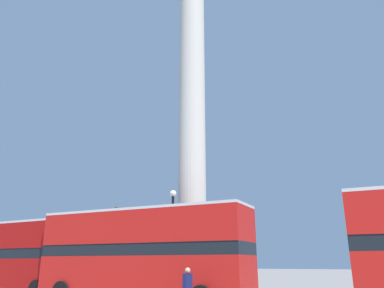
{
  "coord_description": "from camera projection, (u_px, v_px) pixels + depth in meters",
  "views": [
    {
      "loc": [
        10.54,
        -21.41,
        1.85
      ],
      "look_at": [
        0.0,
        0.0,
        9.43
      ],
      "focal_mm": 35.0,
      "sensor_mm": 36.0,
      "label": 1
    }
  ],
  "objects": [
    {
      "name": "pedestrian_near_lamp",
      "position": [
        188.0,
        288.0,
        14.25
      ],
      "size": [
        0.23,
        0.46,
        1.67
      ],
      "rotation": [
        0.0,
        0.0,
        4.58
      ],
      "color": "#28282D",
      "rests_on": "ground_plane"
    },
    {
      "name": "bus_b",
      "position": [
        142.0,
        251.0,
        18.1
      ],
      "size": [
        10.71,
        2.8,
        4.35
      ],
      "rotation": [
        0.0,
        0.0,
        -0.0
      ],
      "color": "red",
      "rests_on": "ground_plane"
    },
    {
      "name": "equestrian_statue",
      "position": [
        113.0,
        262.0,
        29.84
      ],
      "size": [
        3.66,
        2.84,
        6.37
      ],
      "rotation": [
        0.0,
        0.0,
        0.14
      ],
      "color": "beige",
      "rests_on": "ground_plane"
    },
    {
      "name": "street_lamp",
      "position": [
        172.0,
        241.0,
        20.44
      ],
      "size": [
        0.38,
        0.38,
        5.78
      ],
      "color": "black",
      "rests_on": "ground_plane"
    },
    {
      "name": "monument_column",
      "position": [
        192.0,
        147.0,
        24.98
      ],
      "size": [
        4.96,
        4.96,
        25.52
      ],
      "color": "beige",
      "rests_on": "ground_plane"
    },
    {
      "name": "bus_c",
      "position": [
        17.0,
        255.0,
        22.63
      ],
      "size": [
        10.32,
        3.18,
        4.18
      ],
      "rotation": [
        0.0,
        0.0,
        -0.04
      ],
      "color": "#A80F0C",
      "rests_on": "ground_plane"
    }
  ]
}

